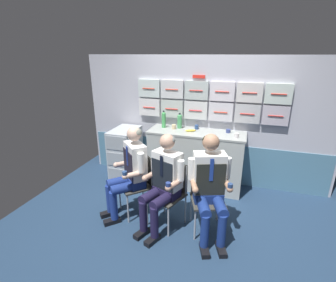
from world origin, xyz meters
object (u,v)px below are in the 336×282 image
folding_chair_right (171,187)px  coffee_cup_spare (174,127)px  folding_chair_by_counter (207,191)px  service_trolley (126,153)px  crew_member_by_counter (210,183)px  snack_banana (190,130)px  crew_member_right (163,179)px  crew_member_left (130,168)px  water_bottle_blue_cap (164,120)px  folding_chair_left (141,178)px

folding_chair_right → coffee_cup_spare: coffee_cup_spare is taller
folding_chair_right → folding_chair_by_counter: size_ratio=1.00×
service_trolley → coffee_cup_spare: 1.00m
crew_member_by_counter → coffee_cup_spare: size_ratio=17.83×
crew_member_by_counter → coffee_cup_spare: bearing=123.9°
snack_banana → crew_member_right: bearing=-93.7°
crew_member_by_counter → snack_banana: bearing=114.0°
service_trolley → crew_member_left: 1.10m
crew_member_left → water_bottle_blue_cap: (0.10, 1.13, 0.41)m
folding_chair_left → water_bottle_blue_cap: (-0.01, 1.02, 0.60)m
service_trolley → water_bottle_blue_cap: 0.91m
service_trolley → water_bottle_blue_cap: bearing=16.9°
folding_chair_by_counter → water_bottle_blue_cap: water_bottle_blue_cap is taller
water_bottle_blue_cap → coffee_cup_spare: bearing=-8.1°
crew_member_right → coffee_cup_spare: crew_member_right is taller
folding_chair_right → snack_banana: bearing=89.0°
folding_chair_right → coffee_cup_spare: bearing=104.6°
crew_member_left → snack_banana: crew_member_left is taller
folding_chair_left → folding_chair_by_counter: same height
folding_chair_by_counter → snack_banana: (-0.44, 0.97, 0.48)m
crew_member_right → snack_banana: (0.08, 1.17, 0.30)m
service_trolley → folding_chair_left: (0.66, -0.82, 0.02)m
folding_chair_left → water_bottle_blue_cap: bearing=90.5°
crew_member_left → crew_member_right: bearing=-15.1°
service_trolley → folding_chair_by_counter: (1.58, -0.87, 0.02)m
service_trolley → folding_chair_left: service_trolley is taller
folding_chair_right → snack_banana: snack_banana is taller
service_trolley → crew_member_left: bearing=-59.6°
folding_chair_by_counter → water_bottle_blue_cap: (-0.93, 1.07, 0.60)m
crew_member_by_counter → water_bottle_blue_cap: bearing=129.0°
service_trolley → coffee_cup_spare: bearing=11.5°
folding_chair_left → crew_member_by_counter: crew_member_by_counter is taller
service_trolley → folding_chair_right: size_ratio=1.11×
crew_member_right → service_trolley: bearing=134.8°
crew_member_left → crew_member_right: 0.54m
crew_member_left → coffee_cup_spare: 1.18m
service_trolley → folding_chair_left: bearing=-51.2°
coffee_cup_spare → folding_chair_right: bearing=-75.4°
snack_banana → water_bottle_blue_cap: bearing=168.2°
water_bottle_blue_cap → coffee_cup_spare: water_bottle_blue_cap is taller
coffee_cup_spare → crew_member_left: bearing=-104.7°
folding_chair_right → crew_member_right: (-0.06, -0.15, 0.18)m
folding_chair_right → crew_member_right: crew_member_right is taller
service_trolley → crew_member_right: crew_member_right is taller
folding_chair_left → folding_chair_right: (0.46, -0.10, 0.00)m
crew_member_by_counter → water_bottle_blue_cap: (-0.99, 1.22, 0.39)m
service_trolley → coffee_cup_spare: size_ratio=12.85×
crew_member_left → coffee_cup_spare: (0.29, 1.10, 0.31)m
crew_member_left → snack_banana: (0.59, 1.03, 0.29)m
service_trolley → folding_chair_by_counter: bearing=-28.9°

